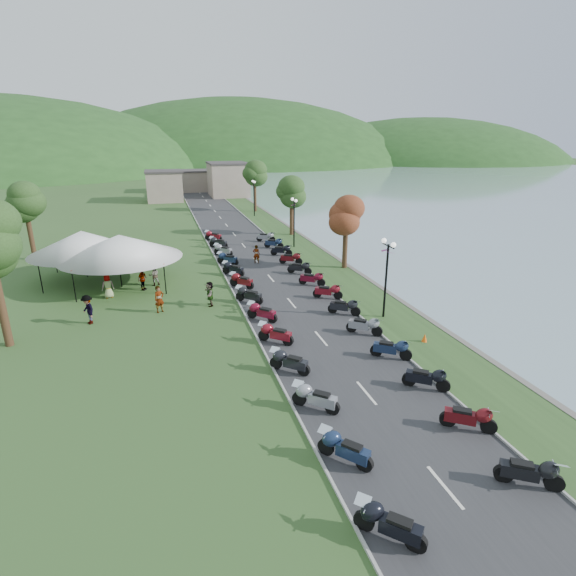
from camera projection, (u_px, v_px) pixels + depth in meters
road at (244, 246)px, 47.69m from camera, size 7.00×120.00×0.02m
hills_backdrop at (174, 163)px, 193.25m from camera, size 360.00×120.00×76.00m
far_building at (190, 182)px, 87.30m from camera, size 18.00×16.00×5.00m
moto_row_left at (261, 313)px, 28.19m from camera, size 2.60×49.68×1.10m
moto_row_right at (327, 291)px, 32.05m from camera, size 2.60×40.24×1.10m
vendor_tent_main at (122, 260)px, 34.52m from camera, size 6.13×6.13×4.00m
vendor_tent_side at (85, 256)px, 35.91m from camera, size 5.53×5.53×4.00m
tree_lakeside at (346, 228)px, 38.64m from camera, size 2.56×2.56×7.10m
pedestrian_a at (160, 312)px, 29.78m from camera, size 0.81×0.74×1.82m
pedestrian_b at (155, 285)px, 35.13m from camera, size 0.85×0.57×1.62m
pedestrian_c at (90, 324)px, 27.95m from camera, size 1.01×1.30×1.87m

